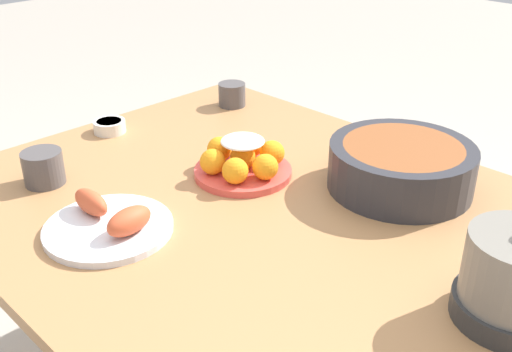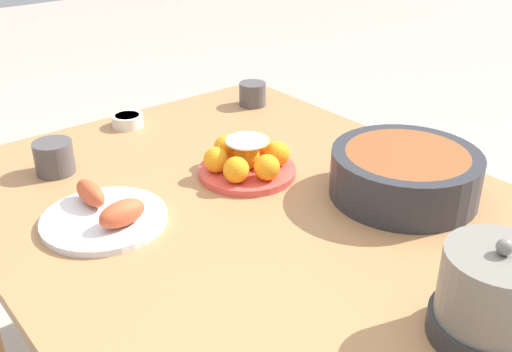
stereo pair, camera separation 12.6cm
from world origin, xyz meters
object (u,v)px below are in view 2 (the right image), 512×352
object	(u,v)px
cake_plate	(247,160)
sauce_bowl	(127,120)
cup_near	(54,157)
dining_table	(266,248)
seafood_platter	(105,214)
cup_far	(253,94)
serving_bowl	(405,173)
warming_pot	(493,298)

from	to	relation	value
cake_plate	sauce_bowl	size ratio (longest dim) A/B	2.64
cake_plate	cup_near	world-z (taller)	cake_plate
dining_table	seafood_platter	distance (m)	0.33
cup_near	cup_far	world-z (taller)	cup_near
dining_table	cake_plate	distance (m)	0.21
dining_table	sauce_bowl	xyz separation A→B (m)	(-0.58, -0.00, 0.10)
dining_table	seafood_platter	bearing A→B (deg)	-122.42
sauce_bowl	seafood_platter	bearing A→B (deg)	-32.51
serving_bowl	sauce_bowl	xyz separation A→B (m)	(-0.71, -0.27, -0.04)
seafood_platter	cup_near	world-z (taller)	cup_near
serving_bowl	cup_near	size ratio (longest dim) A/B	3.53
serving_bowl	cup_far	size ratio (longest dim) A/B	3.96
cup_far	seafood_platter	bearing A→B (deg)	-62.03
cake_plate	warming_pot	xyz separation A→B (m)	(0.64, -0.05, 0.04)
seafood_platter	cake_plate	bearing A→B (deg)	88.25
dining_table	cake_plate	world-z (taller)	cake_plate
dining_table	warming_pot	bearing A→B (deg)	3.45
cup_far	warming_pot	distance (m)	1.04
cup_far	warming_pot	world-z (taller)	warming_pot
cake_plate	cup_far	xyz separation A→B (m)	(-0.34, 0.29, -0.00)
sauce_bowl	cup_near	xyz separation A→B (m)	(0.15, -0.26, 0.02)
cake_plate	seafood_platter	size ratio (longest dim) A/B	0.90
serving_bowl	warming_pot	bearing A→B (deg)	-34.59
serving_bowl	warming_pot	world-z (taller)	warming_pot
warming_pot	cup_far	bearing A→B (deg)	161.19
serving_bowl	cup_far	xyz separation A→B (m)	(-0.63, 0.09, -0.02)
seafood_platter	warming_pot	size ratio (longest dim) A/B	1.42
sauce_bowl	cup_far	bearing A→B (deg)	77.35
cake_plate	serving_bowl	xyz separation A→B (m)	(0.28, 0.20, 0.02)
seafood_platter	serving_bowl	bearing A→B (deg)	61.48
sauce_bowl	serving_bowl	bearing A→B (deg)	21.13
sauce_bowl	warming_pot	world-z (taller)	warming_pot
dining_table	cup_near	bearing A→B (deg)	-149.48
dining_table	sauce_bowl	size ratio (longest dim) A/B	16.15
cup_near	serving_bowl	bearing A→B (deg)	43.36
cake_plate	serving_bowl	world-z (taller)	serving_bowl
serving_bowl	seafood_platter	bearing A→B (deg)	-118.52
cake_plate	cup_far	bearing A→B (deg)	140.15
warming_pot	sauce_bowl	bearing A→B (deg)	-178.37
dining_table	cup_near	xyz separation A→B (m)	(-0.44, -0.26, 0.12)
sauce_bowl	seafood_platter	world-z (taller)	seafood_platter
warming_pot	cup_near	bearing A→B (deg)	-162.57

